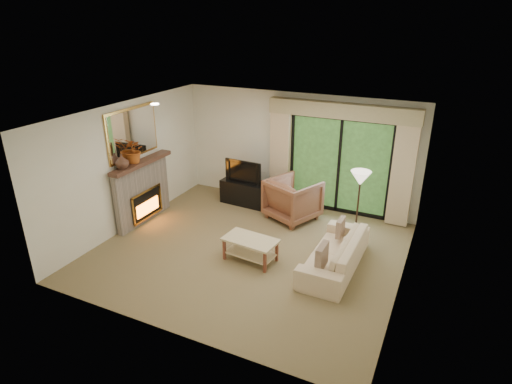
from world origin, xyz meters
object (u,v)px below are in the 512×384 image
at_px(sofa, 335,252).
at_px(coffee_table, 250,250).
at_px(media_console, 245,192).
at_px(armchair, 293,199).

bearing_deg(sofa, coffee_table, -72.43).
bearing_deg(media_console, coffee_table, -57.76).
xyz_separation_m(armchair, coffee_table, (-0.07, -1.96, -0.24)).
distance_m(media_console, armchair, 1.34).
relative_size(armchair, coffee_table, 1.03).
relative_size(media_console, sofa, 0.55).
bearing_deg(armchair, media_console, 11.37).
bearing_deg(armchair, coffee_table, 111.47).
xyz_separation_m(media_console, sofa, (2.67, -1.80, 0.02)).
xyz_separation_m(media_console, coffee_table, (1.23, -2.24, -0.06)).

